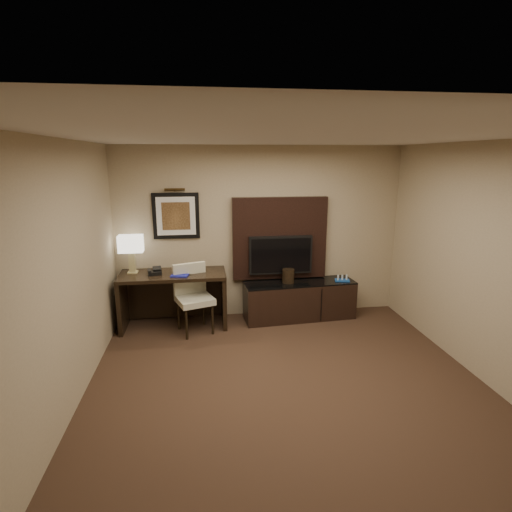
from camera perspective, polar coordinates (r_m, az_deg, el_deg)
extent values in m
cube|color=#332117|center=(4.53, 5.38, -19.92)|extent=(4.50, 5.00, 0.01)
cube|color=silver|center=(3.77, 6.35, 16.64)|extent=(4.50, 5.00, 0.01)
cube|color=tan|center=(6.33, 0.63, 3.31)|extent=(4.50, 0.01, 2.70)
cube|color=tan|center=(1.87, 25.78, -26.17)|extent=(4.50, 0.01, 2.70)
cube|color=tan|center=(4.08, -26.77, -4.24)|extent=(0.01, 5.00, 2.70)
cube|color=tan|center=(4.96, 32.02, -1.83)|extent=(0.01, 5.00, 2.70)
cube|color=black|center=(6.20, -11.64, -6.15)|extent=(1.57, 0.68, 0.84)
cube|color=black|center=(6.44, 6.21, -6.28)|extent=(1.78, 0.62, 0.60)
cube|color=black|center=(6.34, 3.39, 2.56)|extent=(1.50, 0.12, 1.30)
cube|color=black|center=(6.30, 3.53, 0.16)|extent=(1.00, 0.08, 0.60)
cube|color=black|center=(6.21, -11.35, 5.64)|extent=(0.70, 0.04, 0.70)
cylinder|color=#3C2B13|center=(6.13, -11.55, 9.29)|extent=(0.04, 0.04, 0.30)
cube|color=#171B96|center=(5.98, -10.67, -2.52)|extent=(0.30, 0.36, 0.02)
imported|color=#B0A28A|center=(6.03, -11.07, -1.34)|extent=(0.18, 0.04, 0.24)
cylinder|color=black|center=(6.27, 4.63, -2.85)|extent=(0.22, 0.22, 0.22)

